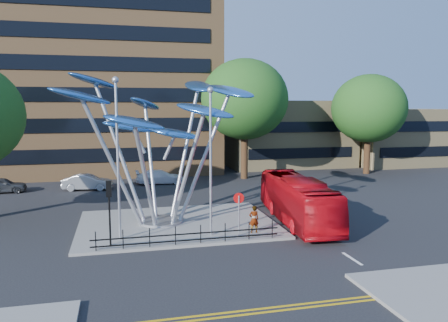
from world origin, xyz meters
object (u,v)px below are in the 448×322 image
object	(u,v)px
tree_right	(245,99)
parked_car_mid	(88,182)
red_bus	(297,200)
parked_car_left	(2,185)
street_lamp_right	(211,148)
pedestrian	(254,219)
tree_far	(369,109)
leaf_sculpture	(157,115)
street_lamp_left	(117,145)
parked_car_right	(160,177)
no_entry_sign_island	(239,207)
traffic_light_island	(109,199)

from	to	relation	value
tree_right	parked_car_mid	xyz separation A→B (m)	(-15.22, -2.69, -7.34)
red_bus	parked_car_left	world-z (taller)	red_bus
street_lamp_right	pedestrian	distance (m)	4.85
street_lamp_right	red_bus	bearing A→B (deg)	18.55
tree_right	street_lamp_right	xyz separation A→B (m)	(-7.50, -19.00, -2.94)
tree_right	parked_car_left	distance (m)	23.57
tree_far	leaf_sculpture	size ratio (longest dim) A/B	0.85
tree_right	street_lamp_left	xyz separation A→B (m)	(-12.50, -18.50, -2.68)
parked_car_right	pedestrian	bearing A→B (deg)	-169.19
leaf_sculpture	pedestrian	world-z (taller)	leaf_sculpture
no_entry_sign_island	pedestrian	distance (m)	1.37
no_entry_sign_island	red_bus	distance (m)	5.26
tree_right	tree_far	bearing A→B (deg)	0.00
street_lamp_right	parked_car_mid	bearing A→B (deg)	115.34
tree_right	leaf_sculpture	world-z (taller)	tree_right
tree_far	no_entry_sign_island	world-z (taller)	tree_far
traffic_light_island	parked_car_mid	distance (m)	17.06
leaf_sculpture	parked_car_left	size ratio (longest dim) A/B	3.23
tree_far	street_lamp_left	size ratio (longest dim) A/B	1.23
parked_car_mid	parked_car_right	world-z (taller)	parked_car_mid
street_lamp_right	parked_car_right	world-z (taller)	street_lamp_right
pedestrian	parked_car_right	size ratio (longest dim) A/B	0.35
parked_car_right	street_lamp_left	bearing A→B (deg)	166.98
traffic_light_island	no_entry_sign_island	bearing A→B (deg)	0.13
tree_right	no_entry_sign_island	world-z (taller)	tree_right
street_lamp_left	red_bus	xyz separation A→B (m)	(11.10, 1.55, -3.91)
street_lamp_right	parked_car_left	xyz separation A→B (m)	(-14.77, 16.67, -4.42)
leaf_sculpture	parked_car_mid	size ratio (longest dim) A/B	2.99
leaf_sculpture	street_lamp_left	size ratio (longest dim) A/B	1.45
leaf_sculpture	street_lamp_left	distance (m)	4.28
leaf_sculpture	no_entry_sign_island	distance (m)	7.71
street_lamp_left	parked_car_left	size ratio (longest dim) A/B	2.24
tree_right	red_bus	world-z (taller)	tree_right
parked_car_left	street_lamp_left	bearing A→B (deg)	-153.01
parked_car_right	parked_car_left	bearing A→B (deg)	94.74
tree_far	parked_car_right	distance (m)	23.61
tree_right	no_entry_sign_island	xyz separation A→B (m)	(-6.00, -19.48, -6.22)
tree_far	street_lamp_left	bearing A→B (deg)	-145.08
tree_right	tree_far	world-z (taller)	tree_right
no_entry_sign_island	pedestrian	size ratio (longest dim) A/B	1.54
tree_far	street_lamp_right	size ratio (longest dim) A/B	1.30
street_lamp_right	parked_car_right	size ratio (longest dim) A/B	1.81
street_lamp_left	pedestrian	bearing A→B (deg)	-4.85
parked_car_right	red_bus	bearing A→B (deg)	-156.11
traffic_light_island	red_bus	xyz separation A→B (m)	(11.60, 2.55, -1.17)
leaf_sculpture	parked_car_left	xyz separation A→B (m)	(-12.20, 12.99, -6.20)
leaf_sculpture	traffic_light_island	world-z (taller)	leaf_sculpture
tree_right	tree_far	distance (m)	14.03
tree_far	traffic_light_island	xyz separation A→B (m)	(-27.00, -19.50, -4.49)
red_bus	parked_car_mid	world-z (taller)	red_bus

